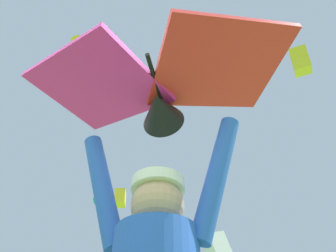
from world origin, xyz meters
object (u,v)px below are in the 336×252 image
(distant_kite_white_far_center, at_px, (103,181))
(distant_kite_yellow_mid_right, at_px, (120,198))
(held_stunt_kite, at_px, (158,87))
(distant_kite_yellow_mid_left, at_px, (79,45))
(distant_kite_white_overhead_distant, at_px, (218,250))
(distant_kite_yellow_low_right, at_px, (300,61))
(distant_kite_teal_high_right, at_px, (96,200))
(distant_kite_white_low_left, at_px, (175,176))

(distant_kite_white_far_center, relative_size, distant_kite_yellow_mid_right, 0.85)
(held_stunt_kite, relative_size, distant_kite_yellow_mid_left, 0.58)
(distant_kite_white_overhead_distant, xyz_separation_m, distant_kite_yellow_low_right, (4.97, -0.47, 9.05))
(distant_kite_teal_high_right, bearing_deg, distant_kite_white_far_center, -71.30)
(distant_kite_yellow_low_right, bearing_deg, distant_kite_white_far_center, 126.30)
(held_stunt_kite, xyz_separation_m, distant_kite_yellow_low_right, (6.38, 8.42, 11.52))
(distant_kite_white_far_center, bearing_deg, distant_kite_white_overhead_distant, -64.23)
(distant_kite_white_low_left, xyz_separation_m, distant_kite_yellow_low_right, (6.24, -15.32, -3.49))
(distant_kite_white_far_center, bearing_deg, distant_kite_teal_high_right, 108.70)
(distant_kite_white_far_center, distance_m, distant_kite_yellow_low_right, 23.95)
(distant_kite_white_low_left, relative_size, distant_kite_yellow_low_right, 0.58)
(distant_kite_teal_high_right, xyz_separation_m, distant_kite_white_low_left, (9.63, -9.52, -2.87))
(held_stunt_kite, distance_m, distant_kite_teal_high_right, 38.94)
(distant_kite_yellow_mid_right, relative_size, distant_kite_white_overhead_distant, 0.99)
(distant_kite_white_low_left, distance_m, distant_kite_yellow_mid_right, 11.50)
(distant_kite_yellow_mid_left, height_order, distant_kite_teal_high_right, distant_kite_yellow_mid_left)
(distant_kite_white_far_center, bearing_deg, distant_kite_yellow_low_right, -53.70)
(distant_kite_white_far_center, height_order, distant_kite_white_overhead_distant, distant_kite_white_far_center)
(distant_kite_white_far_center, height_order, distant_kite_teal_high_right, distant_kite_teal_high_right)
(distant_kite_white_far_center, height_order, distant_kite_white_low_left, distant_kite_white_far_center)
(held_stunt_kite, relative_size, distant_kite_white_overhead_distant, 1.43)
(held_stunt_kite, height_order, distant_kite_yellow_mid_left, distant_kite_yellow_mid_left)
(distant_kite_white_far_center, relative_size, distant_kite_teal_high_right, 0.97)
(distant_kite_white_low_left, relative_size, distant_kite_yellow_mid_right, 0.79)
(distant_kite_white_overhead_distant, height_order, distant_kite_yellow_low_right, distant_kite_yellow_low_right)
(distant_kite_yellow_mid_left, xyz_separation_m, distant_kite_yellow_mid_right, (3.83, 3.05, -11.22))
(distant_kite_teal_high_right, bearing_deg, distant_kite_white_low_left, -44.66)
(distant_kite_teal_high_right, distance_m, distant_kite_yellow_mid_right, 21.52)
(held_stunt_kite, height_order, distant_kite_yellow_low_right, distant_kite_yellow_low_right)
(distant_kite_yellow_mid_left, bearing_deg, distant_kite_white_low_left, 58.45)
(distant_kite_teal_high_right, relative_size, distant_kite_yellow_low_right, 0.65)
(distant_kite_white_far_center, distance_m, distant_kite_white_low_left, 8.56)
(distant_kite_teal_high_right, distance_m, distant_kite_white_low_left, 13.84)
(distant_kite_white_far_center, relative_size, distant_kite_white_overhead_distant, 0.85)
(held_stunt_kite, bearing_deg, distant_kite_teal_high_right, 105.92)
(distant_kite_white_far_center, xyz_separation_m, distant_kite_teal_high_right, (-2.03, 6.00, 1.11))
(distant_kite_white_overhead_distant, bearing_deg, distant_kite_yellow_mid_right, 125.39)
(distant_kite_yellow_mid_right, bearing_deg, distant_kite_white_overhead_distant, -54.61)
(held_stunt_kite, relative_size, distant_kite_yellow_low_right, 1.06)
(distant_kite_yellow_mid_left, distance_m, distant_kite_white_low_left, 14.16)
(distant_kite_white_overhead_distant, relative_size, distant_kite_yellow_low_right, 0.74)
(distant_kite_yellow_mid_left, relative_size, distant_kite_teal_high_right, 2.81)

